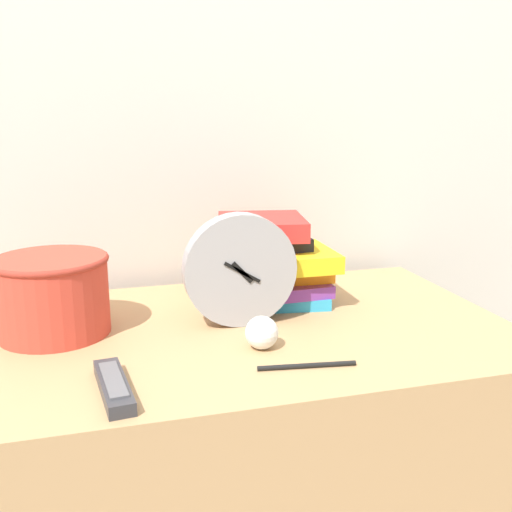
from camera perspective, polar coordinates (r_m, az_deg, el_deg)
wall_back at (r=1.43m, az=-6.13°, el=16.09°), size 6.00×0.04×2.40m
desk at (r=1.31m, az=-2.06°, el=-22.21°), size 1.04×0.62×0.74m
desk_clock at (r=1.12m, az=-1.53°, el=-1.34°), size 0.21×0.04×0.21m
book_stack at (r=1.24m, az=1.54°, el=-0.42°), size 0.24×0.22×0.18m
basket at (r=1.14m, az=-18.84°, el=-3.33°), size 0.21×0.21×0.14m
tv_remote at (r=0.91m, az=-13.41°, el=-11.95°), size 0.05×0.17×0.02m
crumpled_paper_ball at (r=1.03m, az=0.55°, el=-7.30°), size 0.06×0.06×0.06m
pen at (r=0.97m, az=4.87°, el=-10.37°), size 0.16×0.03×0.01m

